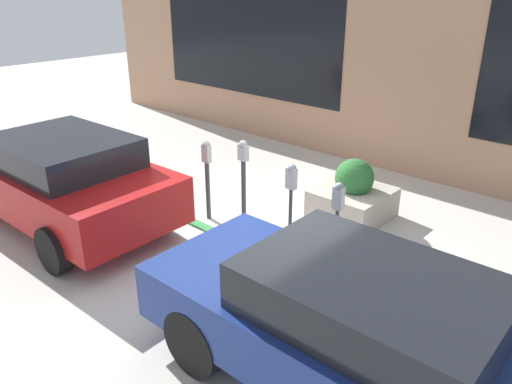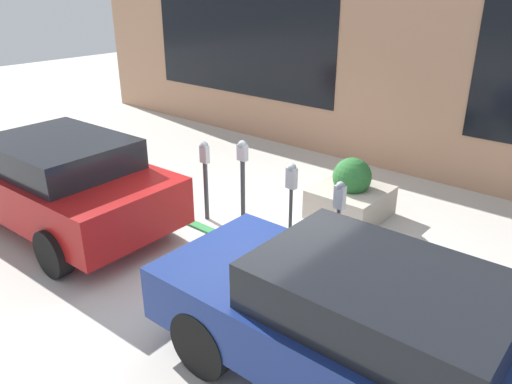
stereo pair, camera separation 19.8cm
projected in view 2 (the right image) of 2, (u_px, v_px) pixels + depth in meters
ground_plane at (253, 247)px, 7.60m from camera, size 40.00×40.00×0.00m
curb_strip at (249, 248)px, 7.53m from camera, size 19.00×0.16×0.04m
building_facade at (400, 69)px, 9.88m from camera, size 19.00×0.17×4.21m
parking_meter_nearest at (339, 208)px, 6.58m from camera, size 0.14×0.12×1.36m
parking_meter_second at (291, 189)px, 7.12m from camera, size 0.15×0.13×1.39m
parking_meter_middle at (243, 175)px, 7.61m from camera, size 0.16×0.13×1.56m
parking_meter_fourth at (205, 171)px, 8.15m from camera, size 0.15×0.13×1.37m
planter_box at (351, 195)px, 8.45m from camera, size 1.14×1.20×1.05m
parked_car_front at (363, 327)px, 4.62m from camera, size 4.26×1.80×1.45m
parked_car_middle at (59, 180)px, 7.93m from camera, size 4.23×2.05×1.52m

